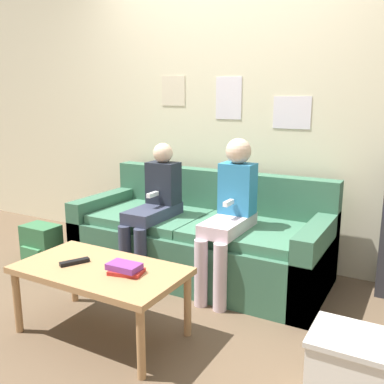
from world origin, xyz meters
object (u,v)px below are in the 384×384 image
(couch, at_px, (201,240))
(person_right, at_px, (230,209))
(person_left, at_px, (154,205))
(storage_box, at_px, (363,379))
(tv_remote, at_px, (75,262))
(coffee_table, at_px, (100,275))
(backpack, at_px, (41,244))

(couch, xyz_separation_m, person_right, (0.33, -0.19, 0.34))
(person_left, height_order, storage_box, person_left)
(person_right, bearing_deg, couch, 150.21)
(couch, bearing_deg, tv_remote, -102.32)
(couch, distance_m, person_right, 0.51)
(coffee_table, height_order, person_left, person_left)
(coffee_table, height_order, tv_remote, tv_remote)
(person_right, bearing_deg, backpack, -170.00)
(couch, height_order, tv_remote, couch)
(person_right, distance_m, backpack, 1.67)
(person_left, distance_m, backpack, 1.08)
(coffee_table, bearing_deg, backpack, 153.01)
(storage_box, bearing_deg, backpack, 167.26)
(couch, relative_size, coffee_table, 2.00)
(couch, height_order, person_right, person_right)
(backpack, bearing_deg, person_left, 15.50)
(coffee_table, xyz_separation_m, storage_box, (1.43, 0.01, -0.18))
(person_left, relative_size, tv_remote, 6.05)
(person_left, bearing_deg, backpack, -164.50)
(coffee_table, bearing_deg, person_left, 104.20)
(tv_remote, height_order, backpack, tv_remote)
(couch, xyz_separation_m, coffee_table, (-0.08, -1.07, 0.10))
(person_right, xyz_separation_m, tv_remote, (-0.57, -0.91, -0.18))
(person_right, height_order, tv_remote, person_right)
(couch, bearing_deg, person_right, -29.79)
(coffee_table, height_order, storage_box, coffee_table)
(couch, distance_m, person_left, 0.47)
(backpack, bearing_deg, coffee_table, -26.99)
(person_right, bearing_deg, person_left, -178.77)
(person_left, relative_size, person_right, 0.94)
(couch, height_order, backpack, couch)
(storage_box, distance_m, backpack, 2.67)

